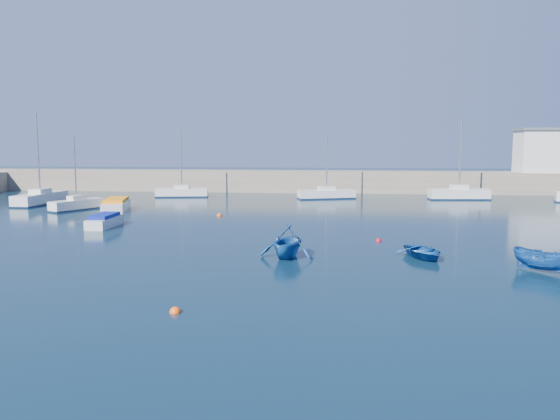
# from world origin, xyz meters

# --- Properties ---
(ground) EXTENTS (220.00, 220.00, 0.00)m
(ground) POSITION_xyz_m (0.00, 0.00, 0.00)
(ground) COLOR #0C2334
(ground) RESTS_ON ground
(back_wall) EXTENTS (96.00, 4.50, 2.60)m
(back_wall) POSITION_xyz_m (0.00, 46.00, 1.30)
(back_wall) COLOR gray
(back_wall) RESTS_ON ground
(sailboat_3) EXTENTS (3.67, 5.17, 6.82)m
(sailboat_3) POSITION_xyz_m (-20.68, 25.18, 0.53)
(sailboat_3) COLOR silver
(sailboat_3) RESTS_ON ground
(sailboat_4) EXTENTS (2.47, 7.13, 9.18)m
(sailboat_4) POSITION_xyz_m (-26.52, 29.30, 0.63)
(sailboat_4) COLOR silver
(sailboat_4) RESTS_ON ground
(sailboat_5) EXTENTS (6.03, 2.53, 7.71)m
(sailboat_5) POSITION_xyz_m (-14.32, 37.79, 0.55)
(sailboat_5) COLOR silver
(sailboat_5) RESTS_ON ground
(sailboat_6) EXTENTS (6.51, 3.64, 8.20)m
(sailboat_6) POSITION_xyz_m (2.14, 37.54, 0.54)
(sailboat_6) COLOR silver
(sailboat_6) RESTS_ON ground
(sailboat_7) EXTENTS (6.55, 2.38, 8.52)m
(sailboat_7) POSITION_xyz_m (16.54, 38.19, 0.64)
(sailboat_7) COLOR silver
(sailboat_7) RESTS_ON ground
(motorboat_1) EXTENTS (1.42, 3.97, 0.97)m
(motorboat_1) POSITION_xyz_m (-13.95, 15.76, 0.46)
(motorboat_1) COLOR silver
(motorboat_1) RESTS_ON ground
(motorboat_2) EXTENTS (3.05, 5.64, 1.10)m
(motorboat_2) POSITION_xyz_m (-17.06, 25.54, 0.52)
(motorboat_2) COLOR silver
(motorboat_2) RESTS_ON ground
(dinghy_center) EXTENTS (3.19, 3.76, 0.66)m
(dinghy_center) POSITION_xyz_m (7.86, 7.05, 0.33)
(dinghy_center) COLOR #164C98
(dinghy_center) RESTS_ON ground
(dinghy_left) EXTENTS (3.62, 3.98, 1.80)m
(dinghy_left) POSITION_xyz_m (0.49, 6.31, 0.90)
(dinghy_left) COLOR #164C98
(dinghy_left) RESTS_ON ground
(dinghy_right) EXTENTS (3.06, 2.79, 1.17)m
(dinghy_right) POSITION_xyz_m (13.15, 4.26, 0.58)
(dinghy_right) COLOR #164C98
(dinghy_right) RESTS_ON ground
(buoy_0) EXTENTS (0.44, 0.44, 0.44)m
(buoy_0) POSITION_xyz_m (-2.82, -3.66, 0.00)
(buoy_0) COLOR #FF580D
(buoy_0) RESTS_ON ground
(buoy_1) EXTENTS (0.41, 0.41, 0.41)m
(buoy_1) POSITION_xyz_m (5.83, 11.83, 0.00)
(buoy_1) COLOR #AD0D20
(buoy_1) RESTS_ON ground
(buoy_3) EXTENTS (0.46, 0.46, 0.46)m
(buoy_3) POSITION_xyz_m (-6.72, 22.51, 0.00)
(buoy_3) COLOR #FF580D
(buoy_3) RESTS_ON ground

